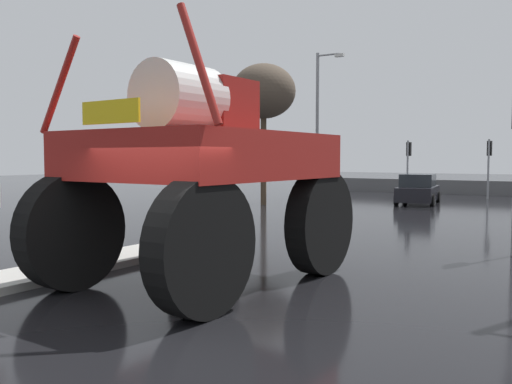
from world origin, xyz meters
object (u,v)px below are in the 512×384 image
object	(u,v)px
oversize_sprayer	(203,172)
sedan_ahead	(418,190)
traffic_signal_far_left	(408,156)
traffic_signal_far_right	(489,155)
bare_tree_left	(264,92)
streetlight_far_left	(319,119)
traffic_signal_near_left	(224,144)

from	to	relation	value
oversize_sprayer	sedan_ahead	size ratio (longest dim) A/B	1.38
traffic_signal_far_left	traffic_signal_far_right	world-z (taller)	traffic_signal_far_right
traffic_signal_far_left	oversize_sprayer	bearing A→B (deg)	-82.04
traffic_signal_far_right	bare_tree_left	distance (m)	13.86
oversize_sprayer	traffic_signal_far_left	size ratio (longest dim) A/B	1.74
oversize_sprayer	streetlight_far_left	xyz separation A→B (m)	(-6.91, 19.64, 2.40)
sedan_ahead	traffic_signal_far_right	bearing A→B (deg)	-31.52
bare_tree_left	traffic_signal_near_left	bearing A→B (deg)	-66.33
streetlight_far_left	bare_tree_left	distance (m)	4.79
traffic_signal_near_left	traffic_signal_far_right	xyz separation A→B (m)	(4.94, 19.11, -0.32)
traffic_signal_near_left	traffic_signal_far_right	size ratio (longest dim) A/B	1.13
traffic_signal_near_left	traffic_signal_far_left	xyz separation A→B (m)	(0.33, 19.11, -0.33)
bare_tree_left	streetlight_far_left	bearing A→B (deg)	79.51
traffic_signal_near_left	streetlight_far_left	size ratio (longest dim) A/B	0.47
oversize_sprayer	traffic_signal_far_right	distance (m)	25.30
oversize_sprayer	streetlight_far_left	size ratio (longest dim) A/B	0.73
traffic_signal_near_left	streetlight_far_left	bearing A→B (deg)	102.74
traffic_signal_near_left	bare_tree_left	xyz separation A→B (m)	(-3.90, 8.89, 2.77)
sedan_ahead	traffic_signal_far_left	bearing A→B (deg)	13.16
streetlight_far_left	bare_tree_left	world-z (taller)	streetlight_far_left
sedan_ahead	traffic_signal_near_left	distance (m)	13.88
oversize_sprayer	sedan_ahead	bearing A→B (deg)	6.61
traffic_signal_far_left	streetlight_far_left	size ratio (longest dim) A/B	0.42
bare_tree_left	sedan_ahead	bearing A→B (deg)	35.84
traffic_signal_near_left	bare_tree_left	world-z (taller)	bare_tree_left
oversize_sprayer	traffic_signal_near_left	bearing A→B (deg)	34.69
traffic_signal_far_right	bare_tree_left	size ratio (longest dim) A/B	0.49
oversize_sprayer	streetlight_far_left	bearing A→B (deg)	22.00
streetlight_far_left	bare_tree_left	xyz separation A→B (m)	(-0.85, -4.58, 1.08)
traffic_signal_near_left	traffic_signal_far_right	world-z (taller)	traffic_signal_near_left
traffic_signal_far_left	traffic_signal_far_right	distance (m)	4.61
sedan_ahead	traffic_signal_far_left	world-z (taller)	traffic_signal_far_left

